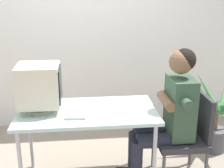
{
  "coord_description": "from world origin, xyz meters",
  "views": [
    {
      "loc": [
        -0.04,
        -2.62,
        1.86
      ],
      "look_at": [
        0.23,
        0.0,
        1.0
      ],
      "focal_mm": 48.69,
      "sensor_mm": 36.0,
      "label": 1
    }
  ],
  "objects_px": {
    "office_chair": "(187,133)",
    "person_seated": "(169,111)",
    "potted_plant": "(217,119)",
    "desk": "(87,116)",
    "crt_monitor": "(39,86)",
    "keyboard": "(77,109)"
  },
  "relations": [
    {
      "from": "keyboard",
      "to": "crt_monitor",
      "type": "bearing_deg",
      "value": 171.83
    },
    {
      "from": "keyboard",
      "to": "person_seated",
      "type": "distance_m",
      "value": 0.87
    },
    {
      "from": "office_chair",
      "to": "potted_plant",
      "type": "xyz_separation_m",
      "value": [
        0.52,
        0.46,
        -0.08
      ]
    },
    {
      "from": "keyboard",
      "to": "potted_plant",
      "type": "xyz_separation_m",
      "value": [
        1.58,
        0.43,
        -0.36
      ]
    },
    {
      "from": "desk",
      "to": "potted_plant",
      "type": "bearing_deg",
      "value": 15.88
    },
    {
      "from": "desk",
      "to": "potted_plant",
      "type": "xyz_separation_m",
      "value": [
        1.49,
        0.42,
        -0.29
      ]
    },
    {
      "from": "person_seated",
      "to": "crt_monitor",
      "type": "bearing_deg",
      "value": 175.98
    },
    {
      "from": "person_seated",
      "to": "potted_plant",
      "type": "height_order",
      "value": "person_seated"
    },
    {
      "from": "person_seated",
      "to": "potted_plant",
      "type": "relative_size",
      "value": 1.46
    },
    {
      "from": "desk",
      "to": "person_seated",
      "type": "distance_m",
      "value": 0.78
    },
    {
      "from": "keyboard",
      "to": "office_chair",
      "type": "height_order",
      "value": "office_chair"
    },
    {
      "from": "crt_monitor",
      "to": "office_chair",
      "type": "height_order",
      "value": "crt_monitor"
    },
    {
      "from": "desk",
      "to": "office_chair",
      "type": "height_order",
      "value": "office_chair"
    },
    {
      "from": "desk",
      "to": "keyboard",
      "type": "height_order",
      "value": "keyboard"
    },
    {
      "from": "person_seated",
      "to": "office_chair",
      "type": "bearing_deg",
      "value": -0.0
    },
    {
      "from": "potted_plant",
      "to": "keyboard",
      "type": "bearing_deg",
      "value": -164.91
    },
    {
      "from": "desk",
      "to": "person_seated",
      "type": "height_order",
      "value": "person_seated"
    },
    {
      "from": "crt_monitor",
      "to": "office_chair",
      "type": "bearing_deg",
      "value": -3.47
    },
    {
      "from": "keyboard",
      "to": "office_chair",
      "type": "bearing_deg",
      "value": -1.99
    },
    {
      "from": "office_chair",
      "to": "potted_plant",
      "type": "relative_size",
      "value": 0.97
    },
    {
      "from": "office_chair",
      "to": "person_seated",
      "type": "bearing_deg",
      "value": 180.0
    },
    {
      "from": "crt_monitor",
      "to": "keyboard",
      "type": "bearing_deg",
      "value": -8.17
    }
  ]
}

